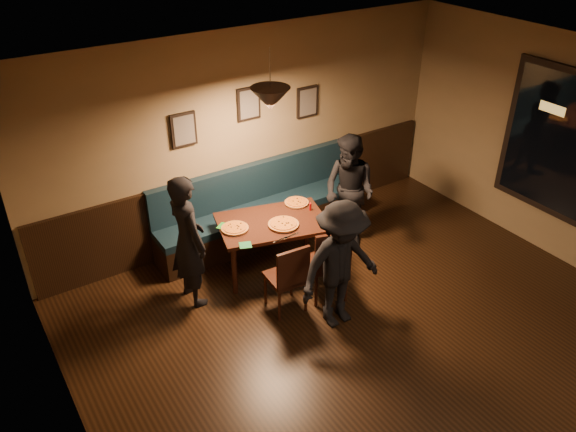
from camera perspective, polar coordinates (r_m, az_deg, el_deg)
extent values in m
plane|color=black|center=(6.04, 13.83, -16.03)|extent=(7.00, 7.00, 0.00)
plane|color=silver|center=(4.48, 18.30, 9.44)|extent=(7.00, 7.00, 0.00)
plane|color=#8C704F|center=(7.53, -3.95, 7.96)|extent=(6.00, 0.00, 6.00)
plane|color=#8C704F|center=(3.92, -17.82, -19.42)|extent=(0.00, 7.00, 7.00)
cube|color=black|center=(7.90, -3.61, 1.87)|extent=(5.88, 0.06, 1.00)
cube|color=black|center=(7.03, -10.37, 8.47)|extent=(0.32, 0.04, 0.42)
cube|color=black|center=(7.34, -3.96, 11.12)|extent=(0.32, 0.04, 0.42)
cube|color=black|center=(7.84, 1.93, 11.32)|extent=(0.32, 0.04, 0.42)
cone|color=black|center=(6.29, -1.77, 11.62)|extent=(0.44, 0.44, 0.25)
cube|color=black|center=(7.14, -1.53, -2.92)|extent=(1.48, 1.15, 0.70)
imported|color=black|center=(6.49, -9.94, -2.46)|extent=(0.42, 0.61, 1.62)
imported|color=black|center=(7.51, 6.13, 2.45)|extent=(0.74, 0.87, 1.54)
imported|color=black|center=(6.12, 5.26, -4.94)|extent=(0.98, 0.57, 1.52)
cylinder|color=yellow|center=(6.81, -5.32, -1.22)|extent=(0.33, 0.33, 0.04)
cylinder|color=orange|center=(6.85, -0.46, -0.83)|extent=(0.39, 0.39, 0.04)
cylinder|color=orange|center=(7.32, 0.86, 1.36)|extent=(0.37, 0.37, 0.04)
cylinder|color=black|center=(7.02, 3.93, 0.40)|extent=(0.07, 0.07, 0.14)
cylinder|color=#8A0405|center=(7.15, 2.24, 1.00)|extent=(0.03, 0.03, 0.12)
cube|color=#1F7622|center=(6.89, -6.37, -1.04)|extent=(0.21, 0.21, 0.01)
cube|color=#20783E|center=(6.53, -4.27, -2.91)|extent=(0.18, 0.18, 0.01)
cube|color=silver|center=(6.64, -0.27, -2.19)|extent=(0.20, 0.04, 0.00)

